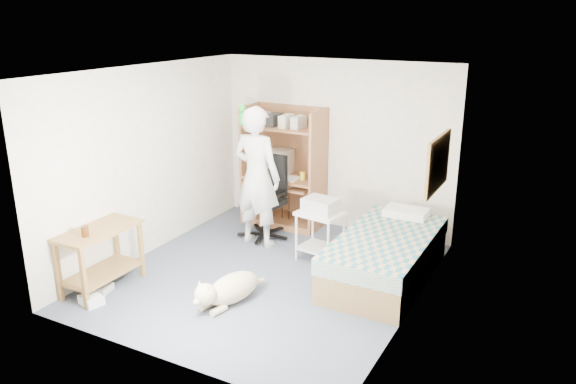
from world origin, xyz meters
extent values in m
plane|color=#485062|center=(0.00, 0.00, 0.00)|extent=(4.00, 4.00, 0.00)
cube|color=beige|center=(0.00, 2.00, 1.25)|extent=(3.60, 0.02, 2.50)
cube|color=beige|center=(1.80, 0.00, 1.25)|extent=(0.02, 4.00, 2.50)
cube|color=beige|center=(-1.80, 0.00, 1.25)|extent=(0.02, 4.00, 2.50)
cube|color=white|center=(0.00, 0.00, 2.50)|extent=(3.60, 4.00, 0.02)
cube|color=brown|center=(-1.28, 1.70, 0.90)|extent=(0.04, 0.60, 1.80)
cube|color=brown|center=(-0.12, 1.70, 0.90)|extent=(0.04, 0.60, 1.80)
cube|color=brown|center=(-0.70, 1.99, 0.90)|extent=(1.20, 0.02, 1.80)
cube|color=brown|center=(-0.70, 1.70, 0.74)|extent=(1.12, 0.60, 0.04)
cube|color=brown|center=(-0.70, 1.62, 0.64)|extent=(1.00, 0.50, 0.03)
cube|color=brown|center=(-0.70, 1.70, 1.50)|extent=(1.12, 0.55, 0.03)
cube|color=brown|center=(-0.70, 1.70, 0.05)|extent=(1.12, 0.60, 0.10)
cube|color=brown|center=(1.30, 0.60, 0.18)|extent=(1.00, 2.00, 0.36)
cube|color=teal|center=(1.30, 0.60, 0.46)|extent=(1.02, 2.02, 0.20)
cube|color=white|center=(1.30, 1.40, 0.60)|extent=(0.55, 0.35, 0.12)
cube|color=brown|center=(-1.55, -1.20, 0.73)|extent=(0.50, 1.00, 0.04)
cube|color=brown|center=(-1.75, -1.65, 0.35)|extent=(0.05, 0.05, 0.70)
cube|color=brown|center=(-1.35, -1.65, 0.35)|extent=(0.05, 0.05, 0.70)
cube|color=brown|center=(-1.75, -0.75, 0.35)|extent=(0.05, 0.05, 0.70)
cube|color=brown|center=(-1.35, -0.75, 0.35)|extent=(0.05, 0.05, 0.70)
cube|color=brown|center=(-1.55, -1.20, 0.20)|extent=(0.46, 0.92, 0.03)
cube|color=#A27E48|center=(1.78, 0.90, 1.45)|extent=(0.03, 0.90, 0.60)
cube|color=brown|center=(1.77, 0.90, 1.76)|extent=(0.04, 0.94, 0.04)
cube|color=brown|center=(1.77, 0.90, 1.14)|extent=(0.04, 0.94, 0.04)
cylinder|color=black|center=(-0.69, 1.08, 0.04)|extent=(0.66, 0.66, 0.07)
cylinder|color=black|center=(-0.69, 1.08, 0.25)|extent=(0.07, 0.07, 0.44)
cube|color=black|center=(-0.69, 1.08, 0.52)|extent=(0.54, 0.54, 0.09)
cube|color=black|center=(-0.68, 1.33, 0.88)|extent=(0.47, 0.09, 0.61)
cube|color=black|center=(-0.97, 1.10, 0.68)|extent=(0.06, 0.33, 0.04)
cube|color=black|center=(-0.42, 1.07, 0.68)|extent=(0.06, 0.33, 0.04)
imported|color=silver|center=(-0.64, 0.83, 0.98)|extent=(0.74, 0.51, 1.95)
ellipsoid|color=#13871F|center=(-0.84, 0.85, 1.76)|extent=(0.14, 0.14, 0.23)
sphere|color=#13871F|center=(-0.85, 0.81, 1.91)|extent=(0.10, 0.10, 0.10)
cone|color=#D85E13|center=(-0.85, 0.76, 1.91)|extent=(0.04, 0.05, 0.04)
cylinder|color=#13871F|center=(-0.84, 0.91, 1.63)|extent=(0.04, 0.16, 0.14)
ellipsoid|color=#CAB787|center=(-0.03, -0.74, 0.16)|extent=(0.50, 0.77, 0.32)
sphere|color=#CAB787|center=(-0.12, -1.13, 0.24)|extent=(0.24, 0.24, 0.24)
cone|color=#CAB787|center=(-0.18, -1.14, 0.35)|extent=(0.07, 0.07, 0.09)
cone|color=#CAB787|center=(-0.07, -1.17, 0.35)|extent=(0.07, 0.07, 0.09)
ellipsoid|color=#CAB787|center=(-0.14, -1.23, 0.20)|extent=(0.11, 0.15, 0.08)
cylinder|color=#CAB787|center=(0.06, -0.37, 0.10)|extent=(0.11, 0.24, 0.11)
cube|color=silver|center=(0.37, 0.73, 0.65)|extent=(0.62, 0.53, 0.04)
cube|color=silver|center=(0.37, 0.73, 0.17)|extent=(0.57, 0.48, 0.03)
cylinder|color=silver|center=(0.12, 0.54, 0.32)|extent=(0.03, 0.03, 0.65)
cylinder|color=silver|center=(0.61, 0.54, 0.32)|extent=(0.03, 0.03, 0.65)
cylinder|color=silver|center=(0.12, 0.92, 0.32)|extent=(0.03, 0.03, 0.65)
cylinder|color=silver|center=(0.61, 0.92, 0.32)|extent=(0.03, 0.03, 0.65)
cube|color=#ADADA8|center=(0.37, 0.73, 0.76)|extent=(0.46, 0.38, 0.18)
cube|color=beige|center=(-0.83, 1.75, 0.96)|extent=(0.41, 0.43, 0.37)
cube|color=navy|center=(-0.82, 1.55, 0.96)|extent=(0.31, 0.03, 0.25)
cube|color=beige|center=(-0.70, 1.58, 0.67)|extent=(0.47, 0.23, 0.03)
cylinder|color=yellow|center=(-0.35, 1.65, 0.82)|extent=(0.08, 0.08, 0.12)
cylinder|color=#401F0A|center=(-1.50, -1.43, 0.81)|extent=(0.08, 0.08, 0.12)
cube|color=white|center=(-1.39, -1.55, 0.05)|extent=(0.29, 0.26, 0.10)
cube|color=#B3B3AE|center=(-1.50, -1.28, 0.04)|extent=(0.22, 0.25, 0.08)
camera|label=1|loc=(3.19, -5.46, 3.11)|focal=35.00mm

